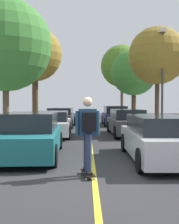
% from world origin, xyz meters
% --- Properties ---
extents(ground, '(80.00, 80.00, 0.00)m').
position_xyz_m(ground, '(0.00, 0.00, 0.00)').
color(ground, '#2D2D30').
extents(center_line, '(0.12, 39.20, 0.01)m').
position_xyz_m(center_line, '(0.00, 4.00, 0.00)').
color(center_line, gold).
rests_on(center_line, ground).
extents(parked_car_left_nearest, '(2.08, 4.64, 1.43)m').
position_xyz_m(parked_car_left_nearest, '(-2.00, 2.89, 0.69)').
color(parked_car_left_nearest, '#196066').
rests_on(parked_car_left_nearest, ground).
extents(parked_car_left_near, '(2.13, 4.70, 1.29)m').
position_xyz_m(parked_car_left_near, '(-2.00, 8.80, 0.64)').
color(parked_car_left_near, white).
rests_on(parked_car_left_near, ground).
extents(parked_car_left_far, '(1.97, 4.49, 1.35)m').
position_xyz_m(parked_car_left_far, '(-2.00, 14.41, 0.67)').
color(parked_car_left_far, '#38383D').
rests_on(parked_car_left_far, ground).
extents(parked_car_right_nearest, '(1.86, 4.70, 1.36)m').
position_xyz_m(parked_car_right_nearest, '(2.00, 2.22, 0.68)').
color(parked_car_right_nearest, '#B7B7BC').
rests_on(parked_car_right_nearest, ground).
extents(parked_car_right_near, '(1.94, 4.70, 1.38)m').
position_xyz_m(parked_car_right_near, '(2.00, 9.17, 0.67)').
color(parked_car_right_near, '#38383D').
rests_on(parked_car_right_near, ground).
extents(parked_car_right_far, '(1.86, 4.59, 1.47)m').
position_xyz_m(parked_car_right_far, '(2.00, 16.06, 0.72)').
color(parked_car_right_far, navy).
rests_on(parked_car_right_far, ground).
extents(street_tree_left_nearest, '(4.16, 4.16, 6.26)m').
position_xyz_m(street_tree_left_nearest, '(-3.80, 6.71, 4.31)').
color(street_tree_left_nearest, brown).
rests_on(street_tree_left_nearest, sidewalk_left).
extents(street_tree_left_near, '(3.81, 3.81, 6.90)m').
position_xyz_m(street_tree_left_near, '(-3.80, 14.45, 5.10)').
color(street_tree_left_near, '#4C3823').
rests_on(street_tree_left_near, sidewalk_left).
extents(street_tree_right_nearest, '(3.24, 3.24, 5.85)m').
position_xyz_m(street_tree_right_nearest, '(3.80, 10.01, 4.36)').
color(street_tree_right_nearest, '#4C3823').
rests_on(street_tree_right_nearest, sidewalk_right).
extents(street_tree_right_near, '(3.89, 3.89, 6.07)m').
position_xyz_m(street_tree_right_near, '(3.80, 18.30, 4.25)').
color(street_tree_right_near, '#4C3823').
rests_on(street_tree_right_near, sidewalk_right).
extents(street_tree_right_far, '(4.73, 4.73, 7.99)m').
position_xyz_m(street_tree_right_far, '(3.80, 26.61, 5.75)').
color(street_tree_right_far, brown).
rests_on(street_tree_right_far, sidewalk_right).
extents(streetlamp, '(0.36, 0.24, 5.44)m').
position_xyz_m(streetlamp, '(3.75, 8.70, 3.26)').
color(streetlamp, '#38383D').
rests_on(streetlamp, sidewalk_right).
extents(skateboard, '(0.36, 0.87, 0.10)m').
position_xyz_m(skateboard, '(-0.16, 0.29, 0.09)').
color(skateboard, black).
rests_on(skateboard, ground).
extents(skateboarder, '(0.59, 0.71, 1.79)m').
position_xyz_m(skateboarder, '(-0.15, 0.26, 1.12)').
color(skateboarder, black).
rests_on(skateboarder, skateboard).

